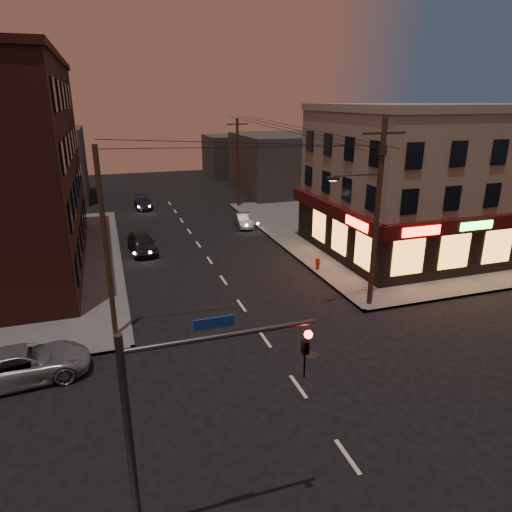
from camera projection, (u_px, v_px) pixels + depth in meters
name	position (u px, v px, depth m)	size (l,w,h in m)	color
ground	(298.00, 387.00, 18.31)	(120.00, 120.00, 0.00)	black
sidewalk_ne	(399.00, 228.00, 40.69)	(24.00, 28.00, 0.15)	#514F4C
pizza_building	(428.00, 180.00, 33.36)	(15.85, 12.85, 10.50)	gray
bg_building_ne_a	(281.00, 164.00, 55.45)	(10.00, 12.00, 7.00)	#3F3D3A
bg_building_nw	(43.00, 165.00, 50.85)	(9.00, 10.00, 8.00)	#3F3D3A
bg_building_ne_b	(234.00, 156.00, 67.58)	(8.00, 8.00, 6.00)	#3F3D3A
utility_pole_main	(376.00, 205.00, 23.63)	(4.20, 0.44, 10.00)	#382619
utility_pole_far	(238.00, 163.00, 47.55)	(0.26, 0.26, 9.00)	#382619
utility_pole_west	(106.00, 246.00, 20.61)	(0.24, 0.24, 9.00)	#382619
traffic_signal	(175.00, 416.00, 10.27)	(4.49, 0.32, 6.47)	#333538
suv_cross	(24.00, 364.00, 18.56)	(2.38, 5.15, 1.43)	gray
sedan_near	(142.00, 243.00, 34.19)	(1.78, 4.42, 1.51)	black
sedan_mid	(244.00, 220.00, 41.20)	(1.26, 3.62, 1.19)	slate
sedan_far	(143.00, 203.00, 48.05)	(1.68, 4.12, 1.20)	#181B31
fire_hydrant	(318.00, 263.00, 30.42)	(0.37, 0.37, 0.81)	maroon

